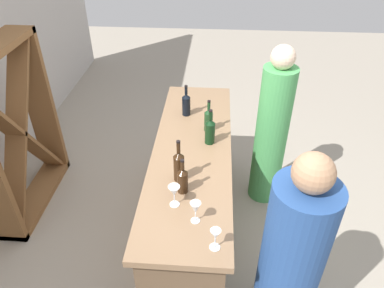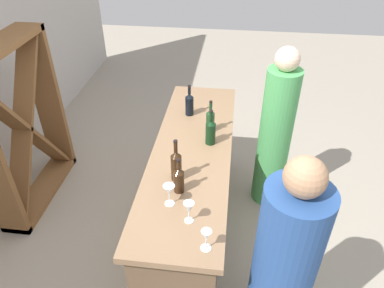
% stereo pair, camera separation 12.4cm
% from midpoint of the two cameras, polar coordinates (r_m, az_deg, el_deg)
% --- Properties ---
extents(ground_plane, '(12.00, 12.00, 0.00)m').
position_cam_midpoint_polar(ground_plane, '(3.54, 1.03, -13.41)').
color(ground_plane, '#9E9384').
extents(bar_counter, '(2.19, 0.63, 0.96)m').
position_cam_midpoint_polar(bar_counter, '(3.19, 1.13, -7.70)').
color(bar_counter, brown).
rests_on(bar_counter, ground).
extents(wine_rack, '(1.14, 0.28, 1.64)m').
position_cam_midpoint_polar(wine_rack, '(3.72, -24.40, 2.24)').
color(wine_rack, brown).
rests_on(wine_rack, ground).
extents(wine_bottle_leftmost_amber_brown, '(0.07, 0.07, 0.27)m').
position_cam_midpoint_polar(wine_bottle_leftmost_amber_brown, '(2.44, -0.65, -5.64)').
color(wine_bottle_leftmost_amber_brown, '#331E0F').
rests_on(wine_bottle_leftmost_amber_brown, bar_counter).
extents(wine_bottle_second_left_amber_brown, '(0.08, 0.08, 0.33)m').
position_cam_midpoint_polar(wine_bottle_second_left_amber_brown, '(2.53, -1.11, -3.33)').
color(wine_bottle_second_left_amber_brown, '#331E0F').
rests_on(wine_bottle_second_left_amber_brown, bar_counter).
extents(wine_bottle_center_dark_green, '(0.08, 0.08, 0.31)m').
position_cam_midpoint_polar(wine_bottle_center_dark_green, '(2.90, 4.19, 2.04)').
color(wine_bottle_center_dark_green, black).
rests_on(wine_bottle_center_dark_green, bar_counter).
extents(wine_bottle_second_right_olive_green, '(0.07, 0.07, 0.29)m').
position_cam_midpoint_polar(wine_bottle_second_right_olive_green, '(3.06, 4.08, 3.83)').
color(wine_bottle_second_right_olive_green, '#193D1E').
rests_on(wine_bottle_second_right_olive_green, bar_counter).
extents(wine_bottle_rightmost_near_black, '(0.08, 0.08, 0.30)m').
position_cam_midpoint_polar(wine_bottle_rightmost_near_black, '(3.28, 0.68, 6.39)').
color(wine_bottle_rightmost_near_black, black).
rests_on(wine_bottle_rightmost_near_black, bar_counter).
extents(wine_glass_near_left, '(0.06, 0.06, 0.15)m').
position_cam_midpoint_polar(wine_glass_near_left, '(2.10, 4.02, -14.40)').
color(wine_glass_near_left, white).
rests_on(wine_glass_near_left, bar_counter).
extents(wine_glass_near_center, '(0.07, 0.07, 0.16)m').
position_cam_midpoint_polar(wine_glass_near_center, '(2.24, 1.11, -10.22)').
color(wine_glass_near_center, white).
rests_on(wine_glass_near_center, bar_counter).
extents(wine_glass_near_right, '(0.08, 0.08, 0.16)m').
position_cam_midpoint_polar(wine_glass_near_right, '(2.34, -2.13, -7.46)').
color(wine_glass_near_right, white).
rests_on(wine_glass_near_right, bar_counter).
extents(person_left_guest, '(0.34, 0.34, 1.64)m').
position_cam_midpoint_polar(person_left_guest, '(3.48, 14.01, 1.24)').
color(person_left_guest, '#4CA559').
rests_on(person_left_guest, ground).
extents(person_center_guest, '(0.42, 0.42, 1.60)m').
position_cam_midpoint_polar(person_center_guest, '(2.46, 15.73, -18.49)').
color(person_center_guest, '#284C8C').
rests_on(person_center_guest, ground).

